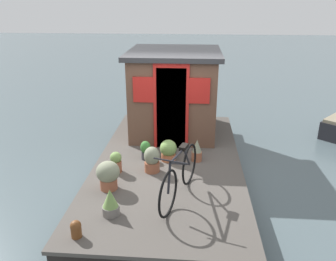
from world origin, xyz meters
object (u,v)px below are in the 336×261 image
Objects in this scene: potted_plant_geranium at (108,174)px; mooring_bollard at (76,229)px; potted_plant_basil at (116,162)px; potted_plant_sage at (168,150)px; houseboat_cabin at (174,92)px; potted_plant_succulent at (110,203)px; potted_plant_rosemary at (197,151)px; potted_plant_thyme at (146,150)px; bicycle at (180,176)px; potted_plant_lavender at (152,160)px.

mooring_bollard is (-1.25, 0.13, -0.14)m from potted_plant_geranium.
potted_plant_basil is 1.85m from mooring_bollard.
potted_plant_basil is (-0.56, 0.91, -0.01)m from potted_plant_sage.
houseboat_cabin reaches higher than potted_plant_succulent.
potted_plant_rosemary is 1.15× the size of potted_plant_thyme.
potted_plant_geranium is at bearing 81.45° from bicycle.
potted_plant_geranium is 0.93m from potted_plant_lavender.
mooring_bollard is at bearing 156.68° from potted_plant_sage.
potted_plant_geranium reaches higher than potted_plant_thyme.
mooring_bollard is at bearing 147.61° from potted_plant_succulent.
potted_plant_basil is at bearing 157.06° from houseboat_cabin.
potted_plant_succulent is (-0.54, 0.98, -0.19)m from bicycle.
potted_plant_rosemary reaches higher than mooring_bollard.
potted_plant_basil is 0.65m from potted_plant_lavender.
potted_plant_succulent is at bearing -32.39° from mooring_bollard.
potted_plant_sage is 2.62m from mooring_bollard.
potted_plant_rosemary is at bearing -68.30° from potted_plant_basil.
potted_plant_sage is (-0.03, 0.55, 0.00)m from potted_plant_rosemary.
potted_plant_rosemary is (1.89, -1.25, 0.01)m from potted_plant_succulent.
potted_plant_sage is (1.87, -0.70, 0.01)m from potted_plant_succulent.
houseboat_cabin is at bearing -11.47° from potted_plant_succulent.
potted_plant_thyme is at bearing -7.51° from potted_plant_succulent.
potted_plant_succulent is 0.87× the size of potted_plant_lavender.
potted_plant_geranium reaches higher than potted_plant_succulent.
potted_plant_lavender is at bearing -21.96° from mooring_bollard.
mooring_bollard is (-1.07, 1.32, -0.26)m from bicycle.
bicycle is 1.37m from potted_plant_sage.
potted_plant_thyme reaches higher than mooring_bollard.
potted_plant_rosemary is at bearing -11.36° from bicycle.
potted_plant_thyme is 0.45m from potted_plant_sage.
houseboat_cabin reaches higher than bicycle.
potted_plant_rosemary is 0.91× the size of potted_plant_lavender.
potted_plant_rosemary is 1.04× the size of potted_plant_sage.
houseboat_cabin is 3.63m from potted_plant_succulent.
potted_plant_sage is at bearing -23.32° from mooring_bollard.
potted_plant_rosemary is 1.77× the size of mooring_bollard.
bicycle is at bearing 168.64° from potted_plant_rosemary.
potted_plant_basil is (-0.58, 1.46, -0.01)m from potted_plant_rosemary.
potted_plant_lavender is at bearing -83.40° from potted_plant_basil.
houseboat_cabin is at bearing -15.99° from potted_plant_thyme.
potted_plant_rosemary is 0.55m from potted_plant_sage.
potted_plant_geranium reaches higher than potted_plant_basil.
bicycle is at bearing -61.09° from potted_plant_succulent.
bicycle reaches higher than potted_plant_succulent.
potted_plant_sage is 0.88× the size of potted_plant_lavender.
bicycle reaches higher than potted_plant_sage.
houseboat_cabin is at bearing 18.90° from potted_plant_rosemary.
potted_plant_thyme is (1.16, -0.45, -0.06)m from potted_plant_geranium.
bicycle is 3.90× the size of potted_plant_sage.
potted_plant_rosemary is at bearing -161.10° from houseboat_cabin.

